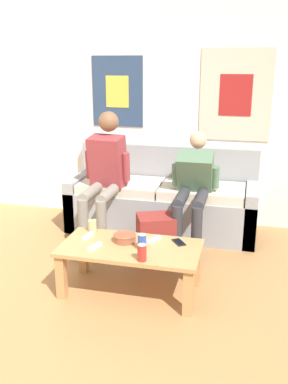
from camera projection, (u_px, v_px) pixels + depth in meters
ground_plane at (67, 356)px, 2.68m from camera, size 18.00×18.00×0.00m
wall_back at (158, 108)px, 4.72m from camera, size 10.00×0.07×2.55m
couch at (163, 202)px, 4.63m from camera, size 1.98×0.74×0.88m
coffee_table at (130, 254)px, 3.34m from camera, size 1.09×0.56×0.39m
person_seated_adult at (104, 172)px, 4.25m from camera, size 0.47×0.84×1.29m
person_seated_teen at (193, 187)px, 4.09m from camera, size 0.47×0.90×1.11m
backpack at (156, 239)px, 3.94m from camera, size 0.41×0.39×0.42m
ceramic_bowl at (125, 237)px, 3.40m from camera, size 0.18×0.18×0.06m
pillar_candle at (92, 226)px, 3.60m from camera, size 0.07×0.07×0.11m
drink_can_blue at (142, 242)px, 3.24m from camera, size 0.07×0.07×0.12m
drink_can_red at (142, 253)px, 3.06m from camera, size 0.07×0.07×0.12m
game_controller_near_left at (88, 236)px, 3.48m from camera, size 0.05×0.15×0.03m
game_controller_near_right at (95, 246)px, 3.29m from camera, size 0.08×0.15×0.03m
game_controller_far_center at (154, 239)px, 3.42m from camera, size 0.10×0.14×0.03m
cell_phone at (179, 242)px, 3.38m from camera, size 0.13×0.15×0.01m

